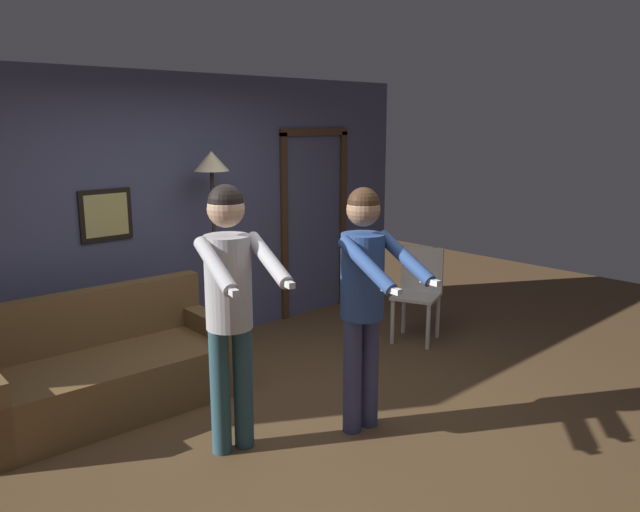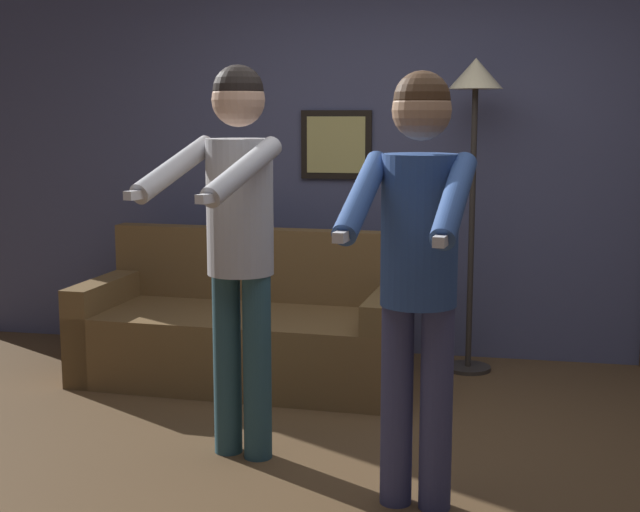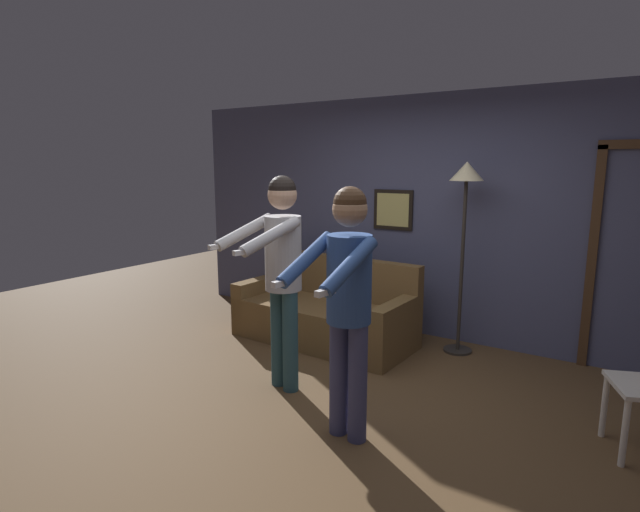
# 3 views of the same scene
# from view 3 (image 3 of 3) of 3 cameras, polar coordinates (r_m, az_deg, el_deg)

# --- Properties ---
(ground_plane) EXTENTS (12.00, 12.00, 0.00)m
(ground_plane) POSITION_cam_3_polar(r_m,az_deg,el_deg) (4.04, 1.10, -17.18)
(ground_plane) COLOR brown
(back_wall_assembly) EXTENTS (6.40, 0.10, 2.60)m
(back_wall_assembly) POSITION_cam_3_polar(r_m,az_deg,el_deg) (5.49, 13.07, 4.19)
(back_wall_assembly) COLOR #4E5274
(back_wall_assembly) RESTS_ON ground_plane
(couch) EXTENTS (1.94, 0.94, 0.87)m
(couch) POSITION_cam_3_polar(r_m,az_deg,el_deg) (5.39, 0.63, -6.77)
(couch) COLOR brown
(couch) RESTS_ON ground_plane
(torchiere_lamp) EXTENTS (0.32, 0.32, 1.90)m
(torchiere_lamp) POSITION_cam_3_polar(r_m,az_deg,el_deg) (5.02, 16.30, 6.56)
(torchiere_lamp) COLOR #332D28
(torchiere_lamp) RESTS_ON ground_plane
(person_standing_left) EXTENTS (0.55, 0.76, 1.79)m
(person_standing_left) POSITION_cam_3_polar(r_m,az_deg,el_deg) (4.06, -4.45, -0.62)
(person_standing_left) COLOR #2D535F
(person_standing_left) RESTS_ON ground_plane
(person_standing_right) EXTENTS (0.48, 0.71, 1.73)m
(person_standing_right) POSITION_cam_3_polar(r_m,az_deg,el_deg) (3.30, 3.14, -3.92)
(person_standing_right) COLOR #3F4371
(person_standing_right) RESTS_ON ground_plane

